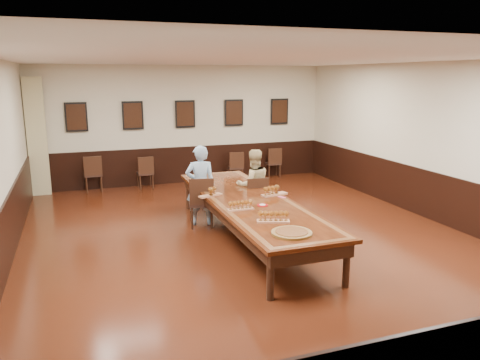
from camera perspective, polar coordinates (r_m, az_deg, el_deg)
name	(u,v)px	position (r m, az deg, el deg)	size (l,w,h in m)	color
floor	(249,239)	(8.63, 1.12, -7.25)	(8.00, 10.00, 0.02)	black
ceiling	(250,58)	(8.12, 1.22, 14.65)	(8.00, 10.00, 0.02)	white
wall_back	(185,125)	(12.99, -6.74, 6.69)	(8.00, 0.02, 3.20)	beige
wall_front	(480,251)	(4.09, 27.17, -7.73)	(8.00, 0.02, 3.20)	beige
wall_right	(433,142)	(10.34, 22.51, 4.31)	(0.02, 10.00, 3.20)	beige
chair_man	(201,201)	(9.24, -4.77, -2.61)	(0.47, 0.51, 1.00)	black
chair_woman	(255,199)	(9.50, 1.82, -2.34)	(0.44, 0.48, 0.94)	black
spare_chair_a	(93,173)	(12.57, -17.48, 0.78)	(0.44, 0.48, 0.94)	black
spare_chair_b	(145,172)	(12.58, -11.51, 0.95)	(0.40, 0.44, 0.86)	black
spare_chair_c	(236,166)	(13.13, -0.52, 1.68)	(0.40, 0.44, 0.86)	black
spare_chair_d	(273,162)	(13.75, 4.04, 2.17)	(0.41, 0.45, 0.87)	black
person_man	(200,185)	(9.27, -4.85, -0.66)	(0.59, 0.38, 1.60)	#4987B8
person_woman	(253,185)	(9.52, 1.64, -0.64)	(0.73, 0.57, 1.48)	#CAB57E
pink_phone	(282,197)	(8.55, 5.11, -2.11)	(0.07, 0.14, 0.01)	#DC4973
curtain	(37,137)	(12.53, -23.53, 4.83)	(0.45, 0.18, 2.90)	tan
wainscoting	(249,213)	(8.47, 1.14, -4.00)	(8.00, 10.00, 1.00)	black
conference_table	(249,207)	(8.44, 1.14, -3.28)	(1.40, 5.00, 0.76)	black
posters	(185,114)	(12.89, -6.70, 7.99)	(6.14, 0.04, 0.74)	black
flight_a	(211,192)	(8.61, -3.54, -1.48)	(0.47, 0.28, 0.17)	#A16543
flight_b	(273,191)	(8.67, 4.07, -1.32)	(0.53, 0.26, 0.19)	#A16543
flight_c	(240,206)	(7.72, 0.05, -3.14)	(0.44, 0.14, 0.16)	#A16543
flight_d	(273,217)	(7.10, 4.07, -4.52)	(0.51, 0.31, 0.18)	#A16543
red_plate_grp	(262,205)	(7.99, 2.75, -3.10)	(0.19, 0.19, 0.02)	#AD0B0F
carved_platter	(292,233)	(6.62, 6.32, -6.42)	(0.71, 0.71, 0.05)	#543310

